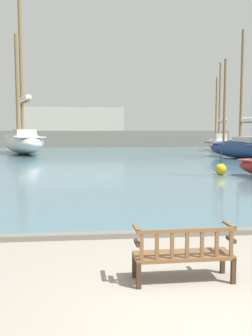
{
  "coord_description": "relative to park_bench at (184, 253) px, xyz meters",
  "views": [
    {
      "loc": [
        -1.52,
        -4.52,
        2.42
      ],
      "look_at": [
        0.01,
        10.0,
        1.0
      ],
      "focal_mm": 40.0,
      "sensor_mm": 36.0,
      "label": 1
    }
  ],
  "objects": [
    {
      "name": "far_breakwater",
      "position": [
        -1.34,
        51.68,
        1.77
      ],
      "size": [
        40.98,
        2.4,
        6.83
      ],
      "color": "slate",
      "rests_on": "ground"
    },
    {
      "name": "sailboat_nearest_port",
      "position": [
        14.79,
        39.16,
        0.65
      ],
      "size": [
        3.73,
        8.95,
        10.73
      ],
      "color": "silver",
      "rests_on": "harbor_water"
    },
    {
      "name": "quay_edge_kerb",
      "position": [
        -0.02,
        2.64,
        -0.41
      ],
      "size": [
        40.0,
        0.3,
        0.12
      ],
      "primitive_type": "cube",
      "color": "slate",
      "rests_on": "ground"
    },
    {
      "name": "sailboat_outer_starboard",
      "position": [
        -8.26,
        35.18,
        1.14
      ],
      "size": [
        7.08,
        12.44,
        17.62
      ],
      "color": "silver",
      "rests_on": "harbor_water"
    },
    {
      "name": "ground_plane",
      "position": [
        -0.02,
        -1.21,
        -0.47
      ],
      "size": [
        160.0,
        160.0,
        0.0
      ],
      "primitive_type": "plane",
      "color": "gray"
    },
    {
      "name": "channel_buoy",
      "position": [
        5.73,
        13.9,
        -0.08
      ],
      "size": [
        0.61,
        0.61,
        1.31
      ],
      "color": "gold",
      "rests_on": "harbor_water"
    },
    {
      "name": "park_bench",
      "position": [
        0.0,
        0.0,
        0.0
      ],
      "size": [
        1.61,
        0.56,
        0.92
      ],
      "color": "#3D2A19",
      "rests_on": "ground"
    },
    {
      "name": "harbor_water",
      "position": [
        -0.02,
        42.79,
        -0.43
      ],
      "size": [
        100.0,
        80.0,
        0.08
      ],
      "primitive_type": "cube",
      "color": "slate",
      "rests_on": "ground"
    },
    {
      "name": "sailboat_mid_port",
      "position": [
        12.05,
        25.9,
        0.71
      ],
      "size": [
        4.78,
        9.62,
        11.08
      ],
      "color": "navy",
      "rests_on": "harbor_water"
    }
  ]
}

